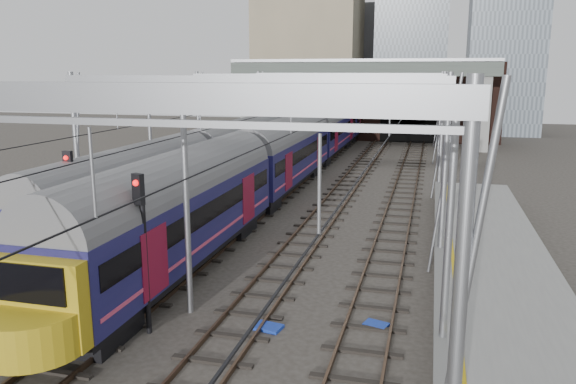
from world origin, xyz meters
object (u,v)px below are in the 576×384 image
(signal_near_left, at_px, (73,197))
(signal_near_centre, at_px, (143,235))
(train_second, at_px, (238,150))
(train_main, at_px, (311,139))

(signal_near_left, relative_size, signal_near_centre, 0.98)
(train_second, xyz_separation_m, signal_near_left, (0.06, -19.56, 0.75))
(train_second, height_order, signal_near_left, signal_near_left)
(signal_near_left, height_order, signal_near_centre, signal_near_centre)
(train_second, relative_size, signal_near_left, 9.20)
(train_main, distance_m, signal_near_centre, 30.39)
(train_second, bearing_deg, signal_near_centre, -77.19)
(signal_near_left, xyz_separation_m, signal_near_centre, (5.33, -4.15, 0.05))
(train_main, distance_m, train_second, 7.76)
(train_main, height_order, signal_near_centre, signal_near_centre)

